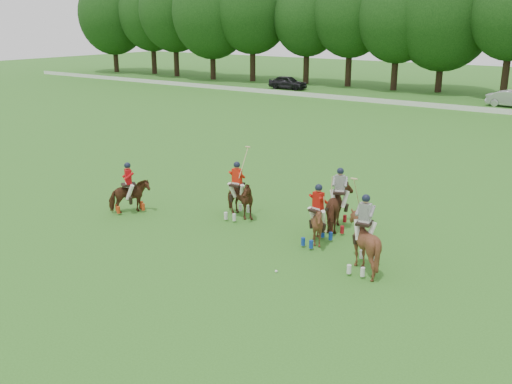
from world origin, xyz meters
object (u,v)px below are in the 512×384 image
Objects in this scene: polo_ball at (276,271)px; polo_red_b at (237,198)px; polo_stripe_a at (339,207)px; car_left at (288,82)px; polo_red_c at (318,224)px; polo_stripe_b at (363,242)px; polo_red_a at (129,195)px.

polo_red_b is at bearing 139.99° from polo_ball.
car_left is at bearing 124.44° from polo_stripe_a.
polo_stripe_b is at bearing -24.17° from polo_red_c.
polo_ball is (0.09, -2.77, -0.74)m from polo_red_c.
polo_stripe_a is (25.16, -36.69, 0.12)m from car_left.
polo_stripe_a is 4.66m from polo_ball.
polo_red_c reaches higher than car_left.
polo_red_b is 4.07m from polo_red_c.
polo_red_c is at bearing 91.92° from polo_ball.
car_left is 2.08× the size of polo_red_a.
polo_red_a is 0.88× the size of polo_stripe_a.
polo_red_c is (7.99, 1.35, 0.04)m from polo_red_a.
polo_stripe_a is 26.53× the size of polo_ball.
polo_red_b is at bearing 170.39° from polo_red_c.
polo_ball is at bearing -87.49° from polo_stripe_a.
polo_red_c is 0.93× the size of polo_stripe_a.
car_left is at bearing 121.56° from polo_ball.
polo_red_b is at bearing 165.01° from polo_stripe_b.
polo_stripe_b is 2.88m from polo_ball.
polo_red_c is (25.27, -38.51, 0.04)m from car_left.
polo_stripe_b is at bearing -147.00° from car_left.
polo_stripe_a is at bearing 16.27° from polo_red_b.
car_left is 1.84× the size of polo_stripe_a.
polo_ball is at bearing -40.01° from polo_red_b.
polo_stripe_a is (7.88, 3.17, 0.13)m from polo_red_a.
polo_red_a is 8.49m from polo_stripe_a.
polo_red_c reaches higher than polo_red_a.
polo_red_a is at bearing -153.00° from polo_red_b.
polo_red_a is 0.74× the size of polo_red_b.
polo_stripe_b is at bearing 2.07° from polo_red_a.
polo_red_c is 0.73× the size of polo_stripe_b.
polo_stripe_b reaches higher than polo_red_b.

